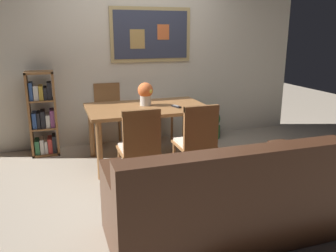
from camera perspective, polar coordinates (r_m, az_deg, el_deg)
name	(u,v)px	position (r m, az deg, el deg)	size (l,w,h in m)	color
ground_plane	(171,175)	(4.12, 0.42, -8.12)	(12.00, 12.00, 0.00)	tan
wall_back_with_painting	(138,55)	(5.27, -5.04, 11.65)	(5.20, 0.14, 2.60)	beige
dining_table	(147,113)	(4.39, -3.42, 2.11)	(1.50, 0.96, 0.73)	brown
dining_chair_near_left	(140,144)	(3.54, -4.68, -2.90)	(0.40, 0.41, 0.91)	brown
dining_chair_far_right	(156,106)	(5.33, -1.96, 3.38)	(0.40, 0.41, 0.91)	brown
dining_chair_near_right	(197,138)	(3.72, 4.80, -1.97)	(0.40, 0.41, 0.91)	brown
dining_chair_far_left	(109,109)	(5.15, -9.78, 2.75)	(0.40, 0.41, 0.91)	brown
leather_couch	(221,202)	(2.88, 8.75, -12.31)	(1.80, 0.84, 0.84)	#472819
bookshelf	(43,117)	(4.95, -19.88, 1.48)	(0.36, 0.28, 1.14)	brown
potted_ivy	(211,124)	(5.58, 7.13, 0.35)	(0.30, 0.32, 0.52)	#4C4742
flower_vase	(146,93)	(4.42, -3.71, 5.53)	(0.21, 0.20, 0.29)	beige
tv_remote	(176,106)	(4.32, 1.36, 3.25)	(0.09, 0.16, 0.02)	black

